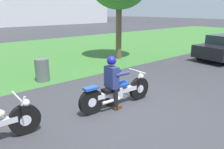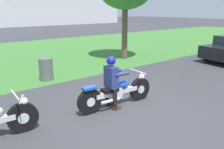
% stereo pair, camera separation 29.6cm
% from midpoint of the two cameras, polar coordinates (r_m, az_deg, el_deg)
% --- Properties ---
extents(ground, '(120.00, 120.00, 0.00)m').
position_cam_midpoint_polar(ground, '(5.90, 5.07, -9.51)').
color(ground, '#38383D').
extents(grass_verge, '(60.00, 12.00, 0.01)m').
position_cam_midpoint_polar(grass_verge, '(13.88, -22.24, 4.31)').
color(grass_verge, '#3D7533').
rests_on(grass_verge, ground).
extents(motorcycle_lead, '(2.31, 0.66, 0.89)m').
position_cam_midpoint_polar(motorcycle_lead, '(6.12, 2.62, -4.49)').
color(motorcycle_lead, black).
rests_on(motorcycle_lead, ground).
extents(rider_lead, '(0.57, 0.48, 1.41)m').
position_cam_midpoint_polar(rider_lead, '(5.89, 1.35, -0.94)').
color(rider_lead, black).
rests_on(rider_lead, ground).
extents(trash_can, '(0.50, 0.50, 0.83)m').
position_cam_midpoint_polar(trash_can, '(8.69, -15.28, 1.29)').
color(trash_can, '#595E5B').
rests_on(trash_can, ground).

